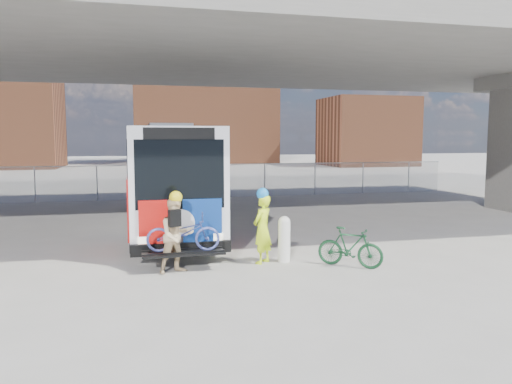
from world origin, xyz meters
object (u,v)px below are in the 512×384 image
object	(u,v)px
bus	(165,169)
bike_parked	(350,247)
bollard	(284,237)
cyclist_tan	(176,234)
cyclist_hivis	(262,227)

from	to	relation	value
bus	bike_parked	size ratio (longest dim) A/B	7.70
bus	bollard	distance (m)	7.01
cyclist_tan	bike_parked	size ratio (longest dim) A/B	1.18
cyclist_hivis	cyclist_tan	bearing A→B (deg)	-34.72
bollard	bus	bearing A→B (deg)	112.84
bollard	cyclist_hivis	xyz separation A→B (m)	(-0.59, 0.00, 0.30)
cyclist_hivis	bus	bearing A→B (deg)	-116.84
bollard	bike_parked	bearing A→B (deg)	-31.48
cyclist_hivis	bike_parked	distance (m)	2.29
cyclist_tan	cyclist_hivis	bearing A→B (deg)	-9.70
bus	bollard	world-z (taller)	bus
bollard	bike_parked	world-z (taller)	bollard
bollard	cyclist_tan	distance (m)	2.88
bus	cyclist_tan	xyz separation A→B (m)	(-0.17, -6.73, -1.17)
bus	cyclist_hivis	xyz separation A→B (m)	(2.07, -6.32, -1.16)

